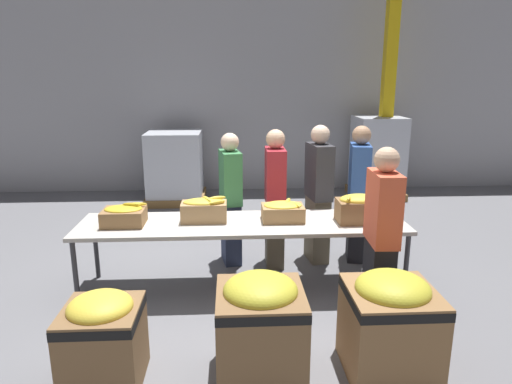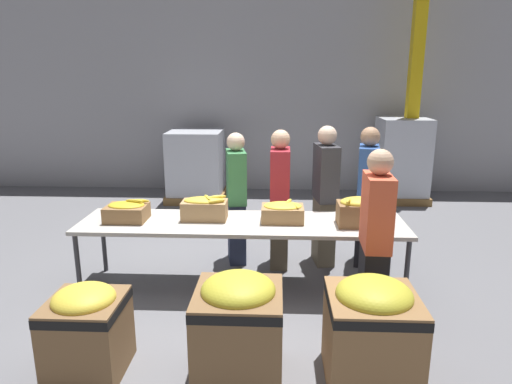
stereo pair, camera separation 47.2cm
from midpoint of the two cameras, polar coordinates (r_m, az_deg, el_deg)
The scene contains 18 objects.
ground_plane at distance 5.02m, azimuth -4.37°, elevation -11.87°, with size 30.00×30.00×0.00m, color slate.
wall_back at distance 8.89m, azimuth -4.09°, elevation 12.99°, with size 16.00×0.08×4.00m.
sorting_table at distance 4.75m, azimuth -4.53°, elevation -4.29°, with size 3.38×0.82×0.74m.
banana_box_0 at distance 4.88m, azimuth -18.86°, elevation -2.78°, with size 0.43×0.34×0.23m.
banana_box_1 at distance 4.79m, azimuth -9.30°, elevation -2.18°, with size 0.47×0.27×0.26m.
banana_box_2 at distance 4.75m, azimuth 0.55°, elevation -2.40°, with size 0.43×0.32×0.22m.
banana_box_3 at distance 4.76m, azimuth 10.04°, elevation -2.00°, with size 0.45×0.32×0.31m.
volunteer_0 at distance 4.15m, azimuth 12.26°, elevation -5.76°, with size 0.24×0.45×1.63m.
volunteer_1 at distance 5.48m, azimuth 5.36°, elevation -0.39°, with size 0.28×0.47×1.66m.
volunteer_2 at distance 5.58m, azimuth 10.31°, elevation -0.36°, with size 0.30×0.48×1.65m.
volunteer_3 at distance 5.43m, azimuth -5.69°, elevation -1.00°, with size 0.28×0.45×1.58m.
volunteer_4 at distance 5.31m, azimuth -0.17°, elevation -0.99°, with size 0.22×0.44×1.63m.
donation_bin_0 at distance 3.73m, azimuth -22.24°, elevation -16.47°, with size 0.55×0.55×0.71m.
donation_bin_1 at distance 3.50m, azimuth -3.47°, elevation -16.30°, with size 0.64×0.64×0.82m.
donation_bin_2 at distance 3.63m, azimuth 12.75°, elevation -15.60°, with size 0.65×0.65×0.81m.
support_pillar at distance 8.62m, azimuth 14.65°, elevation 12.52°, with size 0.20×0.20×4.00m.
pallet_stack_0 at distance 8.67m, azimuth 13.43°, elevation 4.16°, with size 0.92×0.92×1.48m.
pallet_stack_1 at distance 8.32m, azimuth -11.68°, elevation 3.01°, with size 1.02×1.02×1.25m.
Camera 1 is at (-0.11, -4.50, 2.22)m, focal length 32.00 mm.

